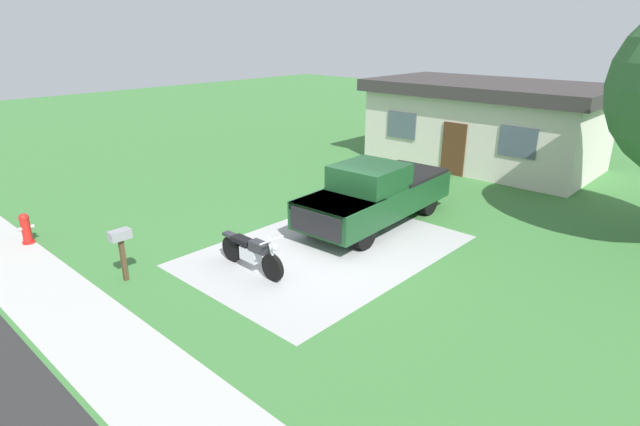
{
  "coord_description": "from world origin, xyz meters",
  "views": [
    {
      "loc": [
        8.22,
        -9.1,
        5.55
      ],
      "look_at": [
        -0.44,
        0.2,
        0.9
      ],
      "focal_mm": 28.21,
      "sensor_mm": 36.0,
      "label": 1
    }
  ],
  "objects": [
    {
      "name": "neighbor_house",
      "position": [
        -1.31,
        11.5,
        1.79
      ],
      "size": [
        9.6,
        5.6,
        3.5
      ],
      "color": "beige",
      "rests_on": "ground"
    },
    {
      "name": "driveway_pad",
      "position": [
        0.0,
        0.0,
        0.0
      ],
      "size": [
        4.99,
        7.19,
        0.01
      ],
      "primitive_type": "cube",
      "color": "#A8A8A8",
      "rests_on": "ground"
    },
    {
      "name": "mailbox",
      "position": [
        -2.33,
        -4.47,
        0.98
      ],
      "size": [
        0.26,
        0.48,
        1.26
      ],
      "color": "#4C3823",
      "rests_on": "ground"
    },
    {
      "name": "sidewalk_strip",
      "position": [
        0.0,
        -6.0,
        0.0
      ],
      "size": [
        36.0,
        1.8,
        0.01
      ],
      "primitive_type": "cube",
      "color": "#B1B1AC",
      "rests_on": "ground"
    },
    {
      "name": "ground_plane",
      "position": [
        0.0,
        0.0,
        0.0
      ],
      "size": [
        80.0,
        80.0,
        0.0
      ],
      "primitive_type": "plane",
      "color": "#3C7638"
    },
    {
      "name": "motorcycle",
      "position": [
        -0.55,
        -2.11,
        0.47
      ],
      "size": [
        2.21,
        0.7,
        1.09
      ],
      "color": "black",
      "rests_on": "ground"
    },
    {
      "name": "pickup_truck",
      "position": [
        -0.29,
        2.56,
        0.95
      ],
      "size": [
        2.27,
        5.71,
        1.9
      ],
      "color": "black",
      "rests_on": "ground"
    },
    {
      "name": "fire_hydrant",
      "position": [
        -6.36,
        -5.25,
        0.43
      ],
      "size": [
        0.32,
        0.4,
        0.87
      ],
      "color": "red",
      "rests_on": "ground"
    }
  ]
}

